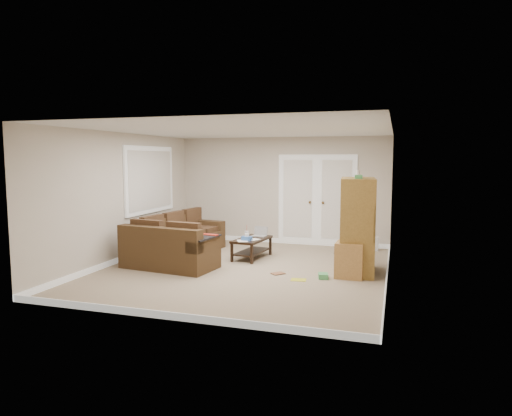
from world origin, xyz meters
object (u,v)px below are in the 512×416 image
(tv_armoire, at_px, (357,225))
(side_cabinet, at_px, (350,257))
(sectional_sofa, at_px, (177,244))
(coffee_table, at_px, (252,247))

(tv_armoire, relative_size, side_cabinet, 1.83)
(sectional_sofa, bearing_deg, tv_armoire, 7.84)
(sectional_sofa, height_order, side_cabinet, side_cabinet)
(tv_armoire, bearing_deg, coffee_table, 159.38)
(tv_armoire, xyz_separation_m, side_cabinet, (-0.07, -0.37, -0.49))
(tv_armoire, bearing_deg, sectional_sofa, 174.92)
(sectional_sofa, xyz_separation_m, tv_armoire, (3.47, 0.04, 0.53))
(tv_armoire, bearing_deg, side_cabinet, -107.11)
(sectional_sofa, distance_m, coffee_table, 1.50)
(side_cabinet, bearing_deg, coffee_table, 157.15)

